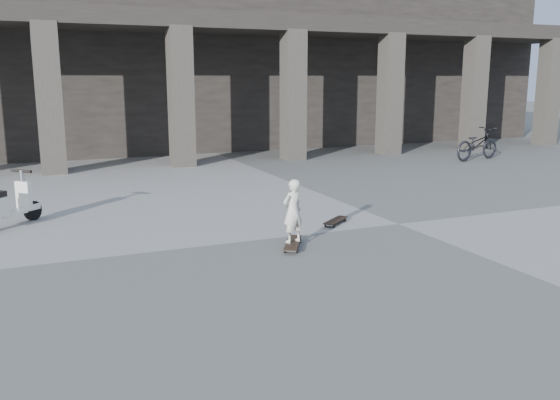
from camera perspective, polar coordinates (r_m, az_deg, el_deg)
name	(u,v)px	position (r m, az deg, el deg)	size (l,w,h in m)	color
ground	(398,224)	(10.77, 11.33, -2.28)	(90.00, 90.00, 0.00)	#525250
colonnade	(193,65)	(23.15, -8.40, 12.75)	(28.00, 8.82, 6.00)	black
longboard	(293,243)	(9.12, 1.24, -4.17)	(0.60, 0.84, 0.09)	black
skateboard_spare	(336,221)	(10.58, 5.37, -2.00)	(0.66, 0.57, 0.08)	black
child	(293,211)	(8.99, 1.25, -1.07)	(0.36, 0.23, 0.98)	beige
bicycle	(477,144)	(19.73, 18.44, 5.13)	(0.67, 1.93, 1.01)	black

